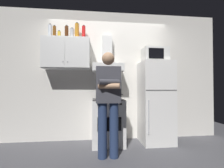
# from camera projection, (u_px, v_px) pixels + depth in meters

# --- Properties ---
(ground_plane) EXTENTS (7.00, 7.00, 0.00)m
(ground_plane) POSITION_uv_depth(u_px,v_px,m) (112.00, 149.00, 2.86)
(ground_plane) COLOR #4C4C51
(back_wall_tiled) EXTENTS (4.80, 0.10, 2.70)m
(back_wall_tiled) POSITION_uv_depth(u_px,v_px,m) (109.00, 75.00, 3.49)
(back_wall_tiled) COLOR silver
(back_wall_tiled) RESTS_ON ground_plane
(upper_cabinet) EXTENTS (0.90, 0.37, 0.60)m
(upper_cabinet) POSITION_uv_depth(u_px,v_px,m) (67.00, 54.00, 3.18)
(upper_cabinet) COLOR silver
(stove_oven) EXTENTS (0.60, 0.62, 0.87)m
(stove_oven) POSITION_uv_depth(u_px,v_px,m) (108.00, 122.00, 3.11)
(stove_oven) COLOR white
(stove_oven) RESTS_ON ground_plane
(range_hood) EXTENTS (0.60, 0.44, 0.75)m
(range_hood) POSITION_uv_depth(u_px,v_px,m) (107.00, 62.00, 3.26)
(range_hood) COLOR white
(refrigerator) EXTENTS (0.60, 0.62, 1.60)m
(refrigerator) POSITION_uv_depth(u_px,v_px,m) (155.00, 102.00, 3.23)
(refrigerator) COLOR white
(refrigerator) RESTS_ON ground_plane
(microwave) EXTENTS (0.48, 0.37, 0.28)m
(microwave) POSITION_uv_depth(u_px,v_px,m) (155.00, 55.00, 3.27)
(microwave) COLOR silver
(microwave) RESTS_ON refrigerator
(person_standing) EXTENTS (0.38, 0.33, 1.64)m
(person_standing) POSITION_uv_depth(u_px,v_px,m) (108.00, 100.00, 2.52)
(person_standing) COLOR navy
(person_standing) RESTS_ON ground_plane
(cooking_pot) EXTENTS (0.28, 0.18, 0.09)m
(cooking_pot) POSITION_uv_depth(u_px,v_px,m) (115.00, 96.00, 3.02)
(cooking_pot) COLOR #B7BABF
(cooking_pot) RESTS_ON stove_oven
(bottle_soda_red) EXTENTS (0.07, 0.07, 0.29)m
(bottle_soda_red) POSITION_uv_depth(u_px,v_px,m) (84.00, 33.00, 3.27)
(bottle_soda_red) COLOR red
(bottle_soda_red) RESTS_ON upper_cabinet
(bottle_vodka_clear) EXTENTS (0.07, 0.07, 0.29)m
(bottle_vodka_clear) POSITION_uv_depth(u_px,v_px,m) (50.00, 32.00, 3.19)
(bottle_vodka_clear) COLOR silver
(bottle_vodka_clear) RESTS_ON upper_cabinet
(bottle_rum_dark) EXTENTS (0.07, 0.07, 0.27)m
(bottle_rum_dark) POSITION_uv_depth(u_px,v_px,m) (67.00, 33.00, 3.21)
(bottle_rum_dark) COLOR #47230F
(bottle_rum_dark) RESTS_ON upper_cabinet
(bottle_canister_steel) EXTENTS (0.09, 0.09, 0.22)m
(bottle_canister_steel) POSITION_uv_depth(u_px,v_px,m) (72.00, 34.00, 3.22)
(bottle_canister_steel) COLOR #B2B5BA
(bottle_canister_steel) RESTS_ON upper_cabinet
(bottle_spice_jar) EXTENTS (0.06, 0.06, 0.15)m
(bottle_spice_jar) POSITION_uv_depth(u_px,v_px,m) (59.00, 35.00, 3.17)
(bottle_spice_jar) COLOR gold
(bottle_spice_jar) RESTS_ON upper_cabinet
(bottle_beer_brown) EXTENTS (0.06, 0.06, 0.27)m
(bottle_beer_brown) POSITION_uv_depth(u_px,v_px,m) (54.00, 32.00, 3.20)
(bottle_beer_brown) COLOR brown
(bottle_beer_brown) RESTS_ON upper_cabinet
(bottle_liquor_amber) EXTENTS (0.08, 0.08, 0.33)m
(bottle_liquor_amber) POSITION_uv_depth(u_px,v_px,m) (77.00, 31.00, 3.24)
(bottle_liquor_amber) COLOR #B7721E
(bottle_liquor_amber) RESTS_ON upper_cabinet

